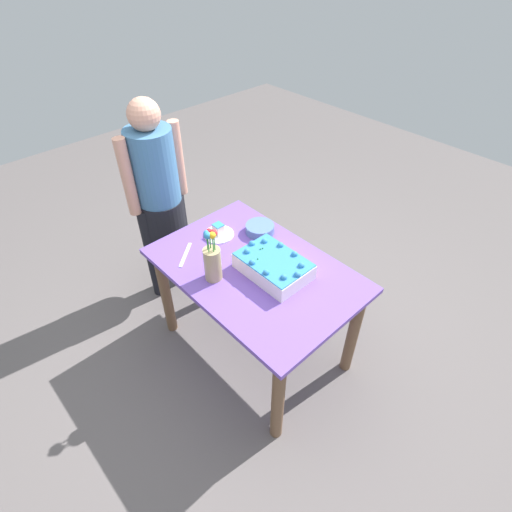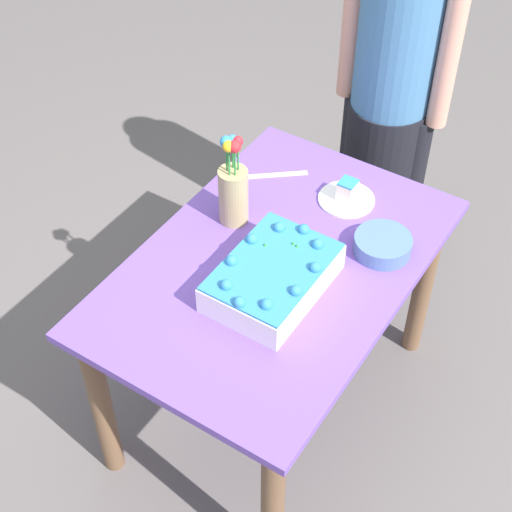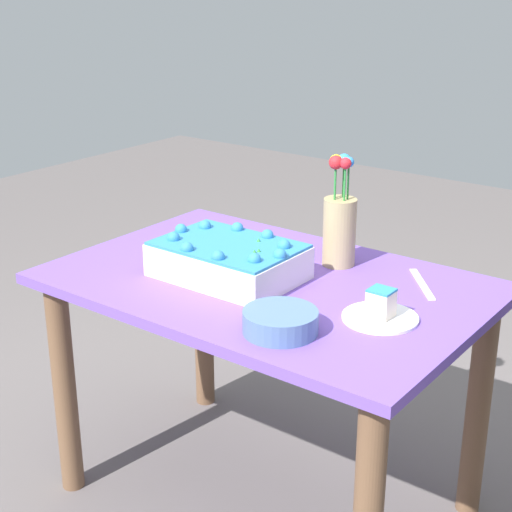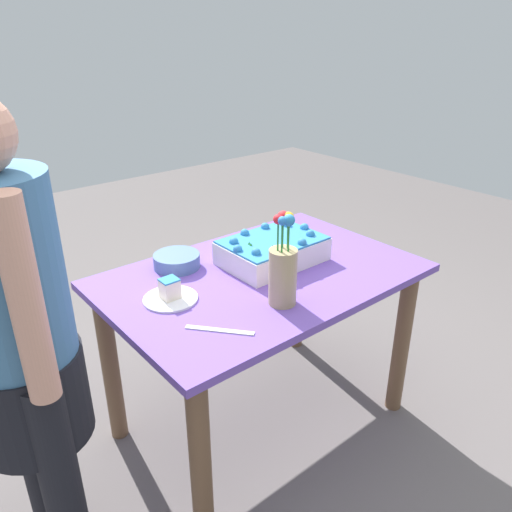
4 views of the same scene
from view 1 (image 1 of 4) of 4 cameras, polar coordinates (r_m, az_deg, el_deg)
ground_plane at (r=2.85m, az=-0.14°, el=-12.71°), size 8.00×8.00×0.00m
dining_table at (r=2.39m, az=-0.17°, el=-4.07°), size 1.21×0.80×0.74m
sheet_cake at (r=2.24m, az=2.49°, el=-1.36°), size 0.40×0.28×0.12m
serving_plate_with_slice at (r=2.53m, az=-5.35°, el=3.43°), size 0.19×0.19×0.08m
cake_knife at (r=2.42m, az=-10.06°, el=0.19°), size 0.16×0.18×0.00m
flower_vase at (r=2.17m, az=-6.25°, el=-0.67°), size 0.10×0.10×0.33m
fruit_bowl at (r=2.54m, az=0.56°, el=3.94°), size 0.18×0.18×0.06m
person_standing at (r=2.81m, az=-13.78°, el=8.76°), size 0.31×0.45×1.49m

